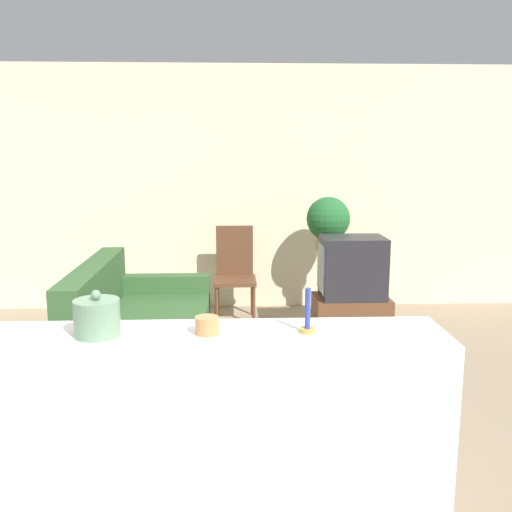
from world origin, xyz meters
TOP-DOWN VIEW (x-y plane):
  - ground_plane at (0.00, 0.00)m, footprint 14.00×14.00m
  - wall_back at (0.00, 3.43)m, footprint 9.00×0.06m
  - couch at (-0.49, 1.44)m, footprint 0.99×1.65m
  - tv_stand at (1.40, 2.22)m, footprint 0.71×0.47m
  - television at (1.39, 2.22)m, footprint 0.60×0.44m
  - wooden_chair at (0.29, 2.94)m, footprint 0.44×0.44m
  - plant_stand at (1.28, 2.94)m, footprint 0.16×0.16m
  - potted_plant at (1.28, 2.94)m, footprint 0.46×0.46m
  - foreground_counter at (0.00, -0.60)m, footprint 2.42×0.44m
  - decorative_bowl at (-0.32, -0.60)m, footprint 0.20×0.20m
  - candle_jar at (0.15, -0.60)m, footprint 0.10×0.10m
  - candlestick at (0.59, -0.60)m, footprint 0.07×0.07m

SIDE VIEW (x-z plane):
  - ground_plane at x=0.00m, z-range 0.00..0.00m
  - tv_stand at x=1.40m, z-range 0.00..0.41m
  - couch at x=-0.49m, z-range -0.14..0.76m
  - plant_stand at x=1.28m, z-range 0.00..0.74m
  - foreground_counter at x=0.00m, z-range 0.00..1.01m
  - wooden_chair at x=0.29m, z-range 0.04..1.02m
  - television at x=1.39m, z-range 0.41..0.99m
  - candle_jar at x=0.15m, z-range 1.01..1.09m
  - potted_plant at x=1.28m, z-range 0.77..1.33m
  - candlestick at x=0.59m, z-range 0.97..1.17m
  - decorative_bowl at x=-0.32m, z-range 0.99..1.19m
  - wall_back at x=0.00m, z-range 0.00..2.70m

